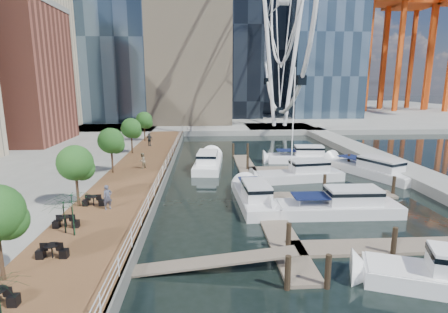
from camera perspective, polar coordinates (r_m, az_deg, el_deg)
ground at (r=23.59m, az=1.93°, el=-13.13°), size 520.00×520.00×0.00m
boardwalk at (r=38.15m, az=-13.76°, el=-2.83°), size 6.00×60.00×1.00m
seawall at (r=37.71m, az=-9.27°, el=-2.81°), size 0.25×60.00×1.00m
land_far at (r=123.66m, az=-2.35°, el=7.50°), size 200.00×114.00×1.00m
breakwater at (r=47.72m, az=24.26°, el=-0.62°), size 4.00×60.00×1.00m
pier at (r=75.60m, az=9.00°, el=4.56°), size 14.00×12.00×1.00m
railing at (r=37.48m, az=-9.48°, el=-1.30°), size 0.10×60.00×1.05m
floating_docks at (r=34.15m, az=13.87°, el=-4.58°), size 16.00×34.00×2.60m
ferris_wheel at (r=76.68m, az=9.67°, el=23.74°), size 5.80×45.60×47.80m
port_cranes at (r=136.49m, az=28.45°, el=14.73°), size 40.00×52.00×38.00m
street_trees at (r=36.96m, az=-17.99°, el=2.46°), size 2.60×42.60×4.60m
cafe_tables at (r=22.73m, az=-25.24°, el=-11.55°), size 2.50×13.70×0.74m
yacht_foreground at (r=28.78m, az=18.00°, el=-8.99°), size 10.47×2.91×2.15m
pedestrian_near at (r=26.71m, az=-18.48°, el=-6.32°), size 0.79×0.75×1.81m
pedestrian_mid at (r=38.25m, az=-13.20°, el=-0.67°), size 0.97×1.04×1.71m
pedestrian_far at (r=51.90m, az=-12.07°, el=2.73°), size 1.20×0.86×1.88m
moored_yachts at (r=37.13m, az=12.07°, el=-3.96°), size 23.60×33.97×11.50m
cafe_seating at (r=21.32m, az=-25.45°, el=-10.71°), size 3.86×11.29×2.70m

